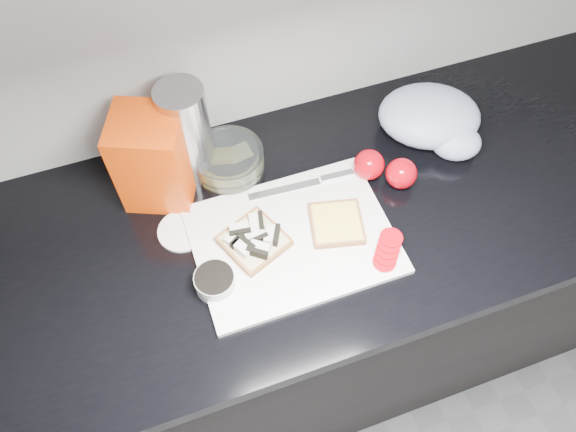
# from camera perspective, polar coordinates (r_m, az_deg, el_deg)

# --- Properties ---
(base_cabinet) EXTENTS (3.50, 0.60, 0.86)m
(base_cabinet) POSITION_cam_1_polar(r_m,az_deg,el_deg) (1.60, 0.97, -9.08)
(base_cabinet) COLOR black
(base_cabinet) RESTS_ON ground
(countertop) EXTENTS (3.50, 0.64, 0.04)m
(countertop) POSITION_cam_1_polar(r_m,az_deg,el_deg) (1.20, 1.28, -0.34)
(countertop) COLOR black
(countertop) RESTS_ON base_cabinet
(cutting_board) EXTENTS (0.40, 0.30, 0.01)m
(cutting_board) POSITION_cam_1_polar(r_m,az_deg,el_deg) (1.14, 0.50, -2.39)
(cutting_board) COLOR white
(cutting_board) RESTS_ON countertop
(bread_left) EXTENTS (0.15, 0.15, 0.04)m
(bread_left) POSITION_cam_1_polar(r_m,az_deg,el_deg) (1.12, -3.55, -2.43)
(bread_left) COLOR beige
(bread_left) RESTS_ON cutting_board
(bread_right) EXTENTS (0.13, 0.13, 0.02)m
(bread_right) POSITION_cam_1_polar(r_m,az_deg,el_deg) (1.15, 4.95, -0.76)
(bread_right) COLOR beige
(bread_right) RESTS_ON cutting_board
(tomato_slices) EXTENTS (0.09, 0.10, 0.02)m
(tomato_slices) POSITION_cam_1_polar(r_m,az_deg,el_deg) (1.13, 10.10, -3.39)
(tomato_slices) COLOR #AD040E
(tomato_slices) RESTS_ON cutting_board
(knife) EXTENTS (0.23, 0.03, 0.01)m
(knife) POSITION_cam_1_polar(r_m,az_deg,el_deg) (1.21, 2.74, 3.51)
(knife) COLOR silver
(knife) RESTS_ON cutting_board
(seed_tub) EXTENTS (0.08, 0.08, 0.04)m
(seed_tub) POSITION_cam_1_polar(r_m,az_deg,el_deg) (1.09, -7.44, -6.58)
(seed_tub) COLOR #A6ABAB
(seed_tub) RESTS_ON countertop
(tub_lid) EXTENTS (0.12, 0.12, 0.01)m
(tub_lid) POSITION_cam_1_polar(r_m,az_deg,el_deg) (1.18, -10.70, -1.49)
(tub_lid) COLOR white
(tub_lid) RESTS_ON countertop
(glass_bowl) EXTENTS (0.15, 0.15, 0.06)m
(glass_bowl) POSITION_cam_1_polar(r_m,az_deg,el_deg) (1.23, -6.03, 5.55)
(glass_bowl) COLOR silver
(glass_bowl) RESTS_ON countertop
(bread_bag) EXTENTS (0.18, 0.17, 0.22)m
(bread_bag) POSITION_cam_1_polar(r_m,az_deg,el_deg) (1.16, -13.46, 5.69)
(bread_bag) COLOR red
(bread_bag) RESTS_ON countertop
(steel_canister) EXTENTS (0.10, 0.10, 0.24)m
(steel_canister) POSITION_cam_1_polar(r_m,az_deg,el_deg) (1.18, -10.21, 8.28)
(steel_canister) COLOR #A5A5A9
(steel_canister) RESTS_ON countertop
(grocery_bag) EXTENTS (0.28, 0.27, 0.10)m
(grocery_bag) POSITION_cam_1_polar(r_m,az_deg,el_deg) (1.32, 14.52, 9.47)
(grocery_bag) COLOR #99A1BC
(grocery_bag) RESTS_ON countertop
(whole_tomatoes) EXTENTS (0.12, 0.11, 0.07)m
(whole_tomatoes) POSITION_cam_1_polar(r_m,az_deg,el_deg) (1.23, 9.84, 4.72)
(whole_tomatoes) COLOR #AD040E
(whole_tomatoes) RESTS_ON countertop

